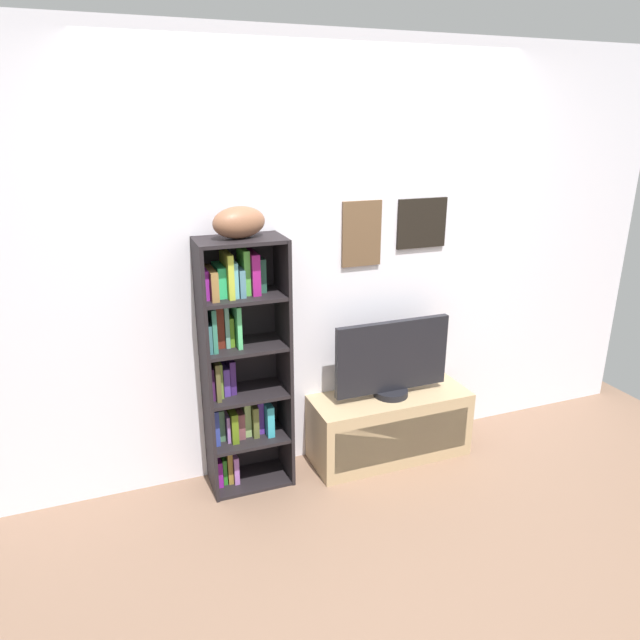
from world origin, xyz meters
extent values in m
cube|color=#7F604C|center=(0.00, 0.00, -0.02)|extent=(5.20, 5.20, 0.04)
cube|color=silver|center=(0.00, 1.13, 1.28)|extent=(4.80, 0.06, 2.56)
cube|color=brown|center=(0.24, 1.09, 1.45)|extent=(0.25, 0.02, 0.39)
cube|color=#C2A697|center=(0.24, 1.09, 1.45)|extent=(0.20, 0.01, 0.34)
cube|color=black|center=(0.65, 1.09, 1.49)|extent=(0.34, 0.02, 0.31)
cube|color=slate|center=(0.65, 1.09, 1.49)|extent=(0.29, 0.01, 0.26)
cube|color=black|center=(-0.77, 0.95, 0.75)|extent=(0.02, 0.30, 1.50)
cube|color=black|center=(-0.31, 0.95, 0.75)|extent=(0.02, 0.30, 1.50)
cube|color=black|center=(-0.54, 1.10, 0.75)|extent=(0.48, 0.01, 1.50)
cube|color=black|center=(-0.54, 0.95, 0.01)|extent=(0.44, 0.29, 0.02)
cube|color=black|center=(-0.54, 0.95, 0.30)|extent=(0.44, 0.29, 0.02)
cube|color=black|center=(-0.54, 0.95, 0.60)|extent=(0.44, 0.29, 0.02)
cube|color=black|center=(-0.54, 0.95, 0.89)|extent=(0.44, 0.29, 0.02)
cube|color=black|center=(-0.54, 0.95, 1.18)|extent=(0.44, 0.29, 0.02)
cube|color=black|center=(-0.54, 0.95, 1.49)|extent=(0.44, 0.29, 0.02)
cube|color=#871E93|center=(-0.73, 1.00, 0.10)|extent=(0.04, 0.19, 0.17)
cube|color=#2B8123|center=(-0.70, 1.01, 0.10)|extent=(0.02, 0.17, 0.17)
cube|color=olive|center=(-0.67, 1.00, 0.14)|extent=(0.03, 0.17, 0.24)
cube|color=#A766B9|center=(-0.63, 0.99, 0.11)|extent=(0.03, 0.19, 0.18)
cube|color=#313F9A|center=(-0.74, 0.99, 0.42)|extent=(0.03, 0.20, 0.22)
cube|color=#4B7751|center=(-0.70, 1.01, 0.41)|extent=(0.03, 0.16, 0.20)
cube|color=#A671C0|center=(-0.66, 0.99, 0.40)|extent=(0.02, 0.19, 0.17)
cube|color=#567317|center=(-0.63, 0.98, 0.41)|extent=(0.04, 0.22, 0.19)
cube|color=brown|center=(-0.59, 1.00, 0.39)|extent=(0.04, 0.18, 0.16)
cube|color=#8DAE66|center=(-0.54, 1.01, 0.42)|extent=(0.04, 0.16, 0.21)
cube|color=brown|center=(-0.50, 0.99, 0.41)|extent=(0.03, 0.19, 0.20)
cube|color=#5B30A0|center=(-0.46, 1.01, 0.41)|extent=(0.04, 0.16, 0.20)
cube|color=#36A9BB|center=(-0.42, 0.98, 0.41)|extent=(0.04, 0.22, 0.20)
cube|color=#491E52|center=(-0.74, 0.99, 0.70)|extent=(0.02, 0.20, 0.19)
cube|color=brown|center=(-0.71, 0.98, 0.72)|extent=(0.03, 0.23, 0.23)
cube|color=olive|center=(-0.69, 0.99, 0.71)|extent=(0.02, 0.19, 0.21)
cube|color=#513497|center=(-0.66, 1.00, 0.69)|extent=(0.04, 0.17, 0.17)
cube|color=#3B1F65|center=(-0.62, 1.01, 0.71)|extent=(0.03, 0.17, 0.20)
cube|color=#357074|center=(-0.74, 0.98, 0.98)|extent=(0.02, 0.23, 0.16)
cube|color=#337E65|center=(-0.72, 0.98, 1.02)|extent=(0.02, 0.23, 0.25)
cube|color=maroon|center=(-0.67, 1.01, 1.02)|extent=(0.04, 0.16, 0.23)
cube|color=#66A08E|center=(-0.64, 1.00, 1.02)|extent=(0.02, 0.17, 0.25)
cube|color=#5C8F21|center=(-0.61, 1.01, 0.98)|extent=(0.02, 0.16, 0.17)
cube|color=#54CA78|center=(-0.58, 0.98, 1.02)|extent=(0.02, 0.21, 0.24)
cube|color=purple|center=(-0.74, 0.99, 1.27)|extent=(0.03, 0.19, 0.16)
cube|color=olive|center=(-0.70, 0.97, 1.27)|extent=(0.04, 0.24, 0.16)
cube|color=#31C876|center=(-0.65, 1.00, 1.27)|extent=(0.04, 0.19, 0.17)
cube|color=#B3BF3A|center=(-0.61, 0.98, 1.31)|extent=(0.03, 0.23, 0.24)
cube|color=#63B2C0|center=(-0.58, 0.98, 1.29)|extent=(0.02, 0.21, 0.19)
cube|color=teal|center=(-0.55, 0.98, 1.27)|extent=(0.03, 0.22, 0.15)
cube|color=#5EC047|center=(-0.51, 1.00, 1.31)|extent=(0.03, 0.18, 0.25)
cube|color=#9D1B75|center=(-0.47, 0.99, 1.30)|extent=(0.04, 0.20, 0.23)
cube|color=#295844|center=(-0.42, 1.01, 1.28)|extent=(0.04, 0.15, 0.19)
ellipsoid|color=brown|center=(-0.54, 0.95, 1.59)|extent=(0.33, 0.23, 0.17)
cube|color=tan|center=(0.38, 0.91, 0.22)|extent=(1.02, 0.38, 0.44)
cube|color=#816C4E|center=(0.38, 0.72, 0.22)|extent=(0.92, 0.01, 0.28)
cylinder|color=black|center=(0.38, 0.91, 0.46)|extent=(0.22, 0.22, 0.04)
cube|color=black|center=(0.38, 0.91, 0.70)|extent=(0.75, 0.04, 0.46)
cube|color=#4E6999|center=(0.38, 0.90, 0.70)|extent=(0.71, 0.01, 0.42)
camera|label=1|loc=(-1.21, -2.03, 2.10)|focal=32.40mm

